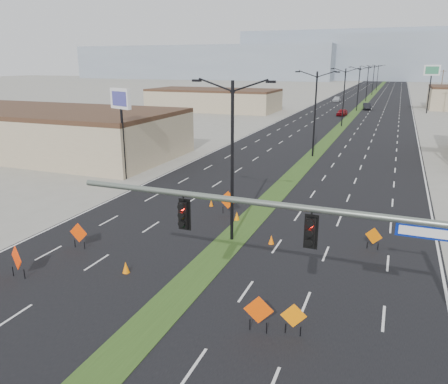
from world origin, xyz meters
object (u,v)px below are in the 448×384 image
at_px(streetlight_4, 367,82).
at_px(pole_sign_east_far, 432,74).
at_px(car_far, 337,99).
at_px(construction_sign_2, 228,201).
at_px(signal_mast, 364,252).
at_px(construction_sign_1, 79,234).
at_px(streetlight_3, 358,87).
at_px(construction_sign_3, 259,311).
at_px(construction_sign_4, 294,317).
at_px(cone_3, 211,203).
at_px(cone_1, 237,216).
at_px(streetlight_6, 378,77).
at_px(streetlight_5, 373,79).
at_px(car_mid, 367,106).
at_px(construction_sign_5, 374,237).
at_px(streetlight_2, 344,96).
at_px(cone_0, 126,267).
at_px(streetlight_0, 232,158).
at_px(cone_2, 271,240).
at_px(construction_sign_0, 17,259).
at_px(car_left, 342,112).
at_px(streetlight_1, 315,112).
at_px(pole_sign_west, 121,106).

height_order(streetlight_4, pole_sign_east_far, pole_sign_east_far).
xyz_separation_m(car_far, construction_sign_2, (5.87, -103.53, 0.39)).
relative_size(signal_mast, car_far, 3.45).
bearing_deg(construction_sign_1, car_far, 88.89).
bearing_deg(construction_sign_2, car_far, 86.86).
xyz_separation_m(streetlight_3, construction_sign_3, (4.57, -93.00, -4.42)).
xyz_separation_m(construction_sign_4, cone_3, (-9.90, 14.45, -0.58)).
bearing_deg(construction_sign_4, cone_1, 105.55).
bearing_deg(construction_sign_3, streetlight_6, 80.40).
height_order(streetlight_3, streetlight_5, same).
distance_m(car_mid, construction_sign_5, 86.30).
height_order(streetlight_2, construction_sign_1, streetlight_2).
bearing_deg(streetlight_6, streetlight_2, -90.00).
bearing_deg(construction_sign_4, cone_0, 153.13).
distance_m(signal_mast, car_far, 119.24).
relative_size(streetlight_4, construction_sign_1, 6.07).
bearing_deg(signal_mast, streetlight_0, 130.54).
distance_m(streetlight_3, cone_3, 78.48).
distance_m(car_far, cone_2, 108.28).
relative_size(streetlight_6, cone_2, 16.73).
bearing_deg(construction_sign_0, cone_1, 83.00).
xyz_separation_m(cone_0, cone_3, (-0.20, 12.24, -0.05)).
height_order(construction_sign_2, cone_0, construction_sign_2).
bearing_deg(construction_sign_3, pole_sign_east_far, 72.46).
relative_size(streetlight_3, construction_sign_0, 5.52).
height_order(signal_mast, construction_sign_4, signal_mast).
distance_m(car_left, construction_sign_1, 77.69).
bearing_deg(streetlight_4, construction_sign_5, -85.57).
relative_size(streetlight_4, construction_sign_5, 7.07).
relative_size(streetlight_0, streetlight_3, 1.00).
height_order(streetlight_6, construction_sign_1, streetlight_6).
bearing_deg(construction_sign_5, construction_sign_2, -176.30).
xyz_separation_m(construction_sign_0, construction_sign_3, (13.29, 0.00, -0.08)).
height_order(streetlight_0, cone_3, streetlight_0).
xyz_separation_m(construction_sign_3, cone_2, (-2.01, 9.25, -0.70)).
bearing_deg(pole_sign_east_far, streetlight_1, -114.77).
bearing_deg(construction_sign_3, cone_1, 102.66).
height_order(car_far, pole_sign_west, pole_sign_west).
relative_size(streetlight_6, pole_sign_east_far, 0.95).
bearing_deg(cone_1, construction_sign_0, -121.97).
bearing_deg(car_left, streetlight_6, 94.72).
relative_size(streetlight_0, construction_sign_2, 5.50).
height_order(streetlight_3, streetlight_6, same).
distance_m(streetlight_0, construction_sign_2, 6.56).
height_order(construction_sign_0, pole_sign_west, pole_sign_west).
distance_m(streetlight_2, cone_0, 62.78).
bearing_deg(construction_sign_4, streetlight_6, 77.87).
xyz_separation_m(construction_sign_2, cone_3, (-1.92, 1.29, -0.80)).
bearing_deg(construction_sign_0, cone_2, 64.33).
xyz_separation_m(streetlight_0, car_mid, (2.00, 87.81, -4.63)).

